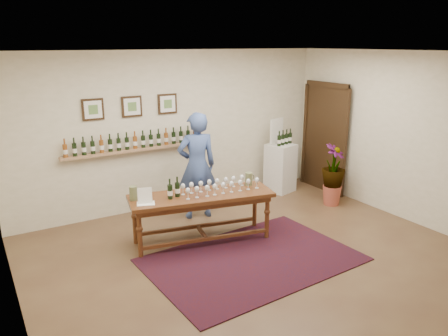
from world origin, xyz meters
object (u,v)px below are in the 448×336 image
tasting_table (201,201)px  display_pedestal (280,168)px  potted_plant (333,175)px  person (197,166)px

tasting_table → display_pedestal: display_pedestal is taller
display_pedestal → potted_plant: potted_plant is taller
display_pedestal → person: bearing=-170.3°
potted_plant → person: size_ratio=0.54×
display_pedestal → potted_plant: 1.18m
display_pedestal → person: size_ratio=0.53×
display_pedestal → potted_plant: size_ratio=0.98×
tasting_table → display_pedestal: size_ratio=2.30×
tasting_table → person: person is taller
potted_plant → display_pedestal: bearing=106.6°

